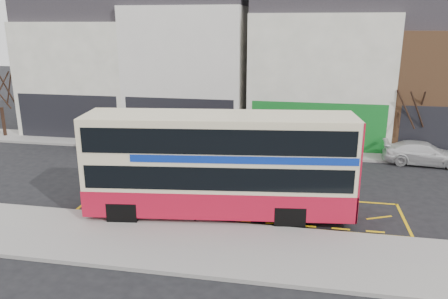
% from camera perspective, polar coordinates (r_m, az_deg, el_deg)
% --- Properties ---
extents(ground, '(120.00, 120.00, 0.00)m').
position_cam_1_polar(ground, '(18.25, 1.20, -9.50)').
color(ground, black).
rests_on(ground, ground).
extents(pavement, '(40.00, 4.00, 0.15)m').
position_cam_1_polar(pavement, '(16.21, -0.18, -12.73)').
color(pavement, gray).
rests_on(pavement, ground).
extents(kerb, '(40.00, 0.15, 0.15)m').
position_cam_1_polar(kerb, '(17.89, 1.00, -9.80)').
color(kerb, gray).
rests_on(kerb, ground).
extents(far_pavement, '(50.00, 3.00, 0.15)m').
position_cam_1_polar(far_pavement, '(28.47, 4.86, 0.12)').
color(far_pavement, gray).
rests_on(far_pavement, ground).
extents(road_markings, '(14.00, 3.40, 0.01)m').
position_cam_1_polar(road_markings, '(19.69, 1.97, -7.51)').
color(road_markings, '#E0B00B').
rests_on(road_markings, ground).
extents(terrace_far_left, '(8.00, 8.01, 10.80)m').
position_cam_1_polar(terrace_far_left, '(35.30, -16.95, 10.45)').
color(terrace_far_left, white).
rests_on(terrace_far_left, ground).
extents(terrace_left, '(8.00, 8.01, 11.80)m').
position_cam_1_polar(terrace_left, '(32.38, -4.08, 11.53)').
color(terrace_left, silver).
rests_on(terrace_left, ground).
extents(terrace_green_shop, '(9.00, 8.01, 11.30)m').
position_cam_1_polar(terrace_green_shop, '(31.37, 12.34, 10.60)').
color(terrace_green_shop, white).
rests_on(terrace_green_shop, ground).
extents(double_decker_bus, '(11.21, 3.88, 4.39)m').
position_cam_1_polar(double_decker_bus, '(18.06, -0.51, -1.90)').
color(double_decker_bus, beige).
rests_on(double_decker_bus, ground).
extents(bus_stop_post, '(0.65, 0.15, 2.65)m').
position_cam_1_polar(bus_stop_post, '(17.48, -3.66, -4.45)').
color(bus_stop_post, black).
rests_on(bus_stop_post, pavement).
extents(car_silver, '(4.63, 3.09, 1.46)m').
position_cam_1_polar(car_silver, '(29.54, -13.91, 1.61)').
color(car_silver, silver).
rests_on(car_silver, ground).
extents(car_grey, '(4.37, 2.65, 1.36)m').
position_cam_1_polar(car_grey, '(27.08, -3.73, 0.64)').
color(car_grey, '#3C4043').
rests_on(car_grey, ground).
extents(car_white, '(4.64, 2.21, 1.31)m').
position_cam_1_polar(car_white, '(27.81, 24.59, -0.47)').
color(car_white, silver).
rests_on(car_white, ground).
extents(street_tree_right, '(2.46, 2.46, 5.31)m').
position_cam_1_polar(street_tree_right, '(28.42, 23.19, 6.18)').
color(street_tree_right, black).
rests_on(street_tree_right, ground).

